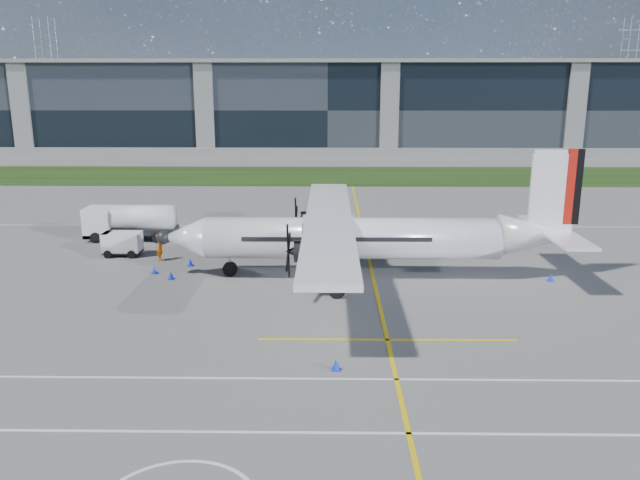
{
  "coord_description": "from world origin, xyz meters",
  "views": [
    {
      "loc": [
        0.27,
        -32.93,
        11.46
      ],
      "look_at": [
        -0.25,
        2.69,
        2.6
      ],
      "focal_mm": 35.0,
      "sensor_mm": 36.0,
      "label": 1
    }
  ],
  "objects": [
    {
      "name": "fuel_tanker_truck",
      "position": [
        -15.28,
        13.07,
        1.34
      ],
      "size": [
        7.16,
        2.33,
        2.69
      ],
      "primitive_type": null,
      "color": "silver",
      "rests_on": "ground"
    },
    {
      "name": "ground_crew_person",
      "position": [
        -11.06,
        7.29,
        1.06
      ],
      "size": [
        0.66,
        0.89,
        2.13
      ],
      "primitive_type": "imported",
      "rotation": [
        0.0,
        0.0,
        1.62
      ],
      "color": "#F25907",
      "rests_on": "ground"
    },
    {
      "name": "yellow_taxiway_centerline",
      "position": [
        3.0,
        10.0,
        0.01
      ],
      "size": [
        0.2,
        70.0,
        0.01
      ],
      "primitive_type": "cube",
      "color": "yellow",
      "rests_on": "ground"
    },
    {
      "name": "tree_line",
      "position": [
        0.0,
        140.0,
        3.0
      ],
      "size": [
        400.0,
        6.0,
        6.0
      ],
      "primitive_type": "cube",
      "color": "black",
      "rests_on": "ground"
    },
    {
      "name": "safety_cone_fwd",
      "position": [
        -10.65,
        4.3,
        0.25
      ],
      "size": [
        0.36,
        0.36,
        0.5
      ],
      "primitive_type": "cone",
      "color": "#0E28F2",
      "rests_on": "ground"
    },
    {
      "name": "safety_cone_tail",
      "position": [
        13.64,
        3.09,
        0.25
      ],
      "size": [
        0.36,
        0.36,
        0.5
      ],
      "primitive_type": "cone",
      "color": "#0E28F2",
      "rests_on": "ground"
    },
    {
      "name": "safety_cone_stbdwing",
      "position": [
        0.82,
        16.73,
        0.25
      ],
      "size": [
        0.36,
        0.36,
        0.5
      ],
      "primitive_type": "cone",
      "color": "#0E28F2",
      "rests_on": "ground"
    },
    {
      "name": "baggage_tug",
      "position": [
        -14.0,
        8.55,
        0.81
      ],
      "size": [
        2.71,
        1.63,
        1.63
      ],
      "primitive_type": null,
      "color": "silver",
      "rests_on": "ground"
    },
    {
      "name": "ground",
      "position": [
        0.0,
        40.0,
        0.0
      ],
      "size": [
        400.0,
        400.0,
        0.0
      ],
      "primitive_type": "plane",
      "color": "#5D5A58",
      "rests_on": "ground"
    },
    {
      "name": "white_lane_line",
      "position": [
        0.0,
        -14.0,
        0.01
      ],
      "size": [
        90.0,
        0.15,
        0.01
      ],
      "primitive_type": "cube",
      "color": "white",
      "rests_on": "ground"
    },
    {
      "name": "safety_cone_portwing",
      "position": [
        0.58,
        -9.18,
        0.25
      ],
      "size": [
        0.36,
        0.36,
        0.5
      ],
      "primitive_type": "cone",
      "color": "#0E28F2",
      "rests_on": "ground"
    },
    {
      "name": "turboprop_aircraft",
      "position": [
        2.6,
        3.86,
        3.93
      ],
      "size": [
        25.27,
        26.2,
        7.86
      ],
      "primitive_type": null,
      "color": "white",
      "rests_on": "ground"
    },
    {
      "name": "safety_cone_nose_port",
      "position": [
        -9.32,
        3.13,
        0.25
      ],
      "size": [
        0.36,
        0.36,
        0.5
      ],
      "primitive_type": "cone",
      "color": "#0E28F2",
      "rests_on": "ground"
    },
    {
      "name": "terminal_building",
      "position": [
        0.0,
        80.0,
        7.5
      ],
      "size": [
        120.0,
        20.0,
        15.0
      ],
      "primitive_type": "cube",
      "color": "black",
      "rests_on": "ground"
    },
    {
      "name": "pylon_east",
      "position": [
        85.0,
        150.0,
        15.0
      ],
      "size": [
        9.0,
        4.6,
        30.0
      ],
      "primitive_type": null,
      "color": "gray",
      "rests_on": "ground"
    },
    {
      "name": "grass_strip",
      "position": [
        0.0,
        48.0,
        0.02
      ],
      "size": [
        400.0,
        18.0,
        0.04
      ],
      "primitive_type": "cube",
      "color": "black",
      "rests_on": "ground"
    },
    {
      "name": "safety_cone_nose_stbd",
      "position": [
        -8.77,
        6.02,
        0.25
      ],
      "size": [
        0.36,
        0.36,
        0.5
      ],
      "primitive_type": "cone",
      "color": "#0E28F2",
      "rests_on": "ground"
    },
    {
      "name": "pylon_west",
      "position": [
        -80.0,
        150.0,
        15.0
      ],
      "size": [
        9.0,
        4.6,
        30.0
      ],
      "primitive_type": null,
      "color": "gray",
      "rests_on": "ground"
    }
  ]
}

